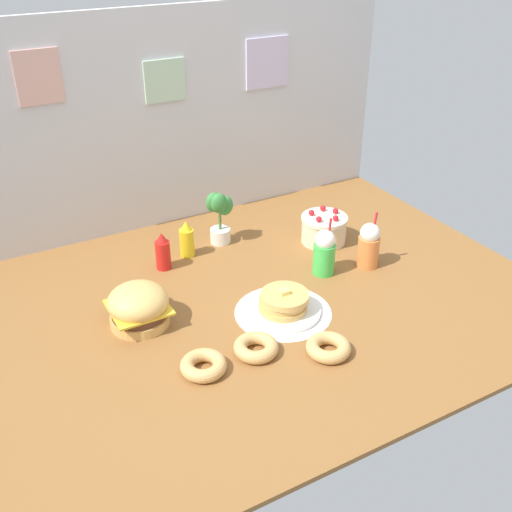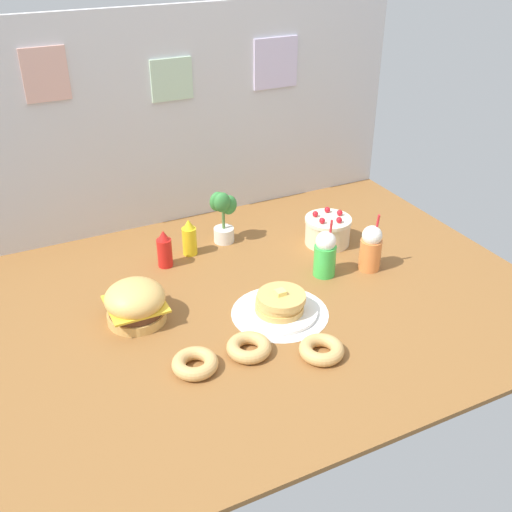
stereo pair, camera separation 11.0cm
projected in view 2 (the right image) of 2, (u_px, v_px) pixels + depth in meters
ground_plane at (257, 301)px, 2.48m from camera, size 2.29×1.70×0.02m
back_wall at (178, 118)px, 2.87m from camera, size 2.29×0.04×1.02m
doily_mat at (280, 313)px, 2.39m from camera, size 0.38×0.38×0.00m
burger at (135, 303)px, 2.31m from camera, size 0.23×0.23×0.17m
pancake_stack at (280, 305)px, 2.37m from camera, size 0.30×0.30×0.10m
layer_cake at (328, 230)px, 2.85m from camera, size 0.22×0.22×0.16m
ketchup_bottle at (164, 250)px, 2.66m from camera, size 0.07×0.07×0.17m
mustard_bottle at (189, 238)px, 2.75m from camera, size 0.07×0.07×0.17m
cream_soda_cup at (325, 254)px, 2.59m from camera, size 0.10×0.10×0.26m
orange_float_cup at (371, 248)px, 2.63m from camera, size 0.10×0.10×0.26m
donut_pink_glaze at (195, 363)px, 2.09m from camera, size 0.16×0.16×0.05m
donut_chocolate at (249, 347)px, 2.16m from camera, size 0.16×0.16×0.05m
donut_vanilla at (322, 349)px, 2.15m from camera, size 0.16×0.16×0.05m
potted_plant at (223, 214)px, 2.83m from camera, size 0.12×0.10×0.27m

